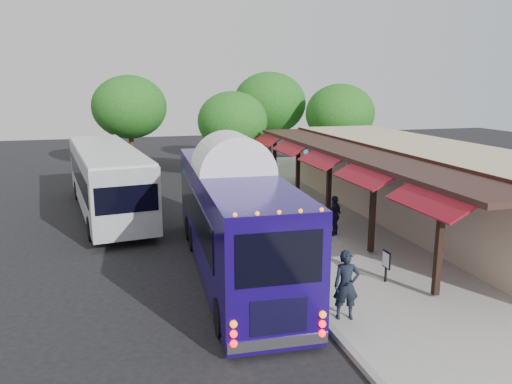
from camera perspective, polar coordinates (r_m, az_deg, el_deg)
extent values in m
plane|color=black|center=(17.88, 2.04, -8.52)|extent=(90.00, 90.00, 0.00)
cube|color=#9E9B93|center=(23.18, 10.96, -3.61)|extent=(10.00, 40.00, 0.15)
cube|color=gray|center=(21.51, -1.01, -4.64)|extent=(0.20, 40.00, 0.16)
cube|color=tan|center=(24.51, 18.49, 0.99)|extent=(5.00, 20.00, 3.60)
cube|color=black|center=(22.97, 13.49, 4.36)|extent=(0.06, 20.00, 0.60)
cube|color=#331E19|center=(22.46, 11.08, 4.55)|extent=(2.60, 20.00, 0.18)
cube|color=black|center=(15.51, 20.20, -5.56)|extent=(0.18, 0.18, 3.16)
cube|color=maroon|center=(14.92, 19.24, -0.82)|extent=(1.00, 3.20, 0.57)
cube|color=black|center=(18.76, 13.18, -2.05)|extent=(0.18, 0.18, 3.16)
cube|color=maroon|center=(18.28, 12.20, 1.94)|extent=(1.00, 3.20, 0.57)
cube|color=black|center=(22.26, 8.32, 0.41)|extent=(0.18, 0.18, 3.16)
cube|color=maroon|center=(21.85, 7.39, 3.80)|extent=(1.00, 3.20, 0.57)
cube|color=black|center=(25.90, 4.80, 2.20)|extent=(0.18, 0.18, 3.16)
cube|color=maroon|center=(25.55, 3.94, 5.12)|extent=(1.00, 3.20, 0.57)
cube|color=black|center=(29.64, 2.15, 3.53)|extent=(0.18, 0.18, 3.16)
cube|color=maroon|center=(29.33, 1.36, 6.09)|extent=(1.00, 3.20, 0.57)
sphere|color=#1B6B96|center=(17.06, 17.78, -0.05)|extent=(0.26, 0.26, 0.26)
sphere|color=#1B6B96|center=(21.34, 10.51, 2.76)|extent=(0.26, 0.26, 0.26)
sphere|color=#1B6B96|center=(25.88, 5.72, 4.58)|extent=(0.26, 0.26, 0.26)
cube|color=#180860|center=(16.99, -2.67, -2.62)|extent=(2.97, 11.84, 3.08)
cube|color=#180860|center=(17.50, -2.62, -7.97)|extent=(2.92, 11.72, 0.34)
ellipsoid|color=white|center=(16.66, -2.73, 2.44)|extent=(2.96, 11.60, 0.55)
cube|color=black|center=(11.43, 3.85, -7.54)|extent=(2.05, 0.11, 1.27)
cube|color=silver|center=(12.35, 3.60, -16.56)|extent=(2.45, 0.28, 0.27)
sphere|color=#FF0C0C|center=(11.89, -1.34, -16.38)|extent=(0.18, 0.18, 0.18)
sphere|color=#FF0C0C|center=(12.51, 8.57, -14.96)|extent=(0.18, 0.18, 0.18)
cylinder|color=black|center=(13.19, -3.15, -14.08)|extent=(0.33, 1.03, 1.02)
cylinder|color=black|center=(13.79, 6.31, -12.91)|extent=(0.33, 1.03, 1.02)
cylinder|color=black|center=(20.77, -7.97, -4.14)|extent=(0.33, 1.03, 1.02)
cylinder|color=black|center=(21.16, -1.88, -3.71)|extent=(0.33, 1.03, 1.02)
cube|color=#94979C|center=(25.63, -16.64, 1.56)|extent=(4.31, 12.50, 2.82)
cube|color=black|center=(25.66, -19.67, 1.91)|extent=(1.45, 10.32, 1.07)
cube|color=black|center=(25.59, -13.67, 2.26)|extent=(1.45, 10.32, 1.07)
cube|color=silver|center=(25.41, -16.85, 4.78)|extent=(4.22, 12.25, 0.11)
cylinder|color=black|center=(21.81, -19.84, -3.96)|extent=(0.43, 1.05, 1.02)
cylinder|color=black|center=(21.73, -13.39, -3.61)|extent=(0.43, 1.05, 1.02)
cylinder|color=black|center=(29.53, -18.74, 0.29)|extent=(0.43, 1.05, 1.02)
cylinder|color=black|center=(29.47, -13.99, 0.56)|extent=(0.43, 1.05, 1.02)
imported|color=black|center=(13.74, 10.27, -10.43)|extent=(0.78, 0.60, 1.90)
imported|color=black|center=(18.12, 3.66, -5.17)|extent=(0.87, 0.76, 1.53)
imported|color=black|center=(20.92, 8.98, -2.67)|extent=(1.02, 0.96, 1.69)
imported|color=black|center=(29.00, -1.66, 1.98)|extent=(1.41, 1.04, 1.96)
cube|color=black|center=(16.55, 14.64, -8.25)|extent=(0.06, 0.06, 1.03)
cube|color=black|center=(16.47, 14.69, -7.49)|extent=(0.04, 0.47, 0.56)
cube|color=white|center=(16.45, 14.60, -7.50)|extent=(0.01, 0.39, 0.47)
cylinder|color=#382314|center=(33.10, -2.66, 3.62)|extent=(0.36, 0.36, 2.64)
ellipsoid|color=#155415|center=(32.81, -2.71, 8.08)|extent=(4.56, 4.56, 3.88)
cylinder|color=#382314|center=(39.20, 1.52, 5.46)|extent=(0.36, 0.36, 3.25)
ellipsoid|color=#155415|center=(38.94, 1.55, 10.10)|extent=(5.61, 5.61, 4.77)
cylinder|color=#382314|center=(36.84, 9.40, 4.53)|extent=(0.36, 0.36, 2.85)
ellipsoid|color=#155415|center=(36.57, 9.56, 8.85)|extent=(4.92, 4.92, 4.18)
cylinder|color=#382314|center=(38.26, -14.02, 4.83)|extent=(0.36, 0.36, 3.13)
ellipsoid|color=#155415|center=(38.00, -14.26, 9.40)|extent=(5.41, 5.41, 4.59)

